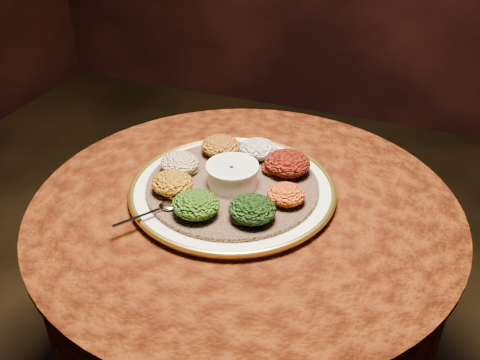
% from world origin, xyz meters
% --- Properties ---
extents(table, '(0.96, 0.96, 0.73)m').
position_xyz_m(table, '(0.00, 0.00, 0.55)').
color(table, black).
rests_on(table, ground).
extents(platter, '(0.58, 0.58, 0.02)m').
position_xyz_m(platter, '(-0.04, 0.02, 0.75)').
color(platter, silver).
rests_on(platter, table).
extents(injera, '(0.51, 0.51, 0.01)m').
position_xyz_m(injera, '(-0.04, 0.02, 0.76)').
color(injera, brown).
rests_on(injera, platter).
extents(stew_bowl, '(0.12, 0.12, 0.05)m').
position_xyz_m(stew_bowl, '(-0.04, 0.02, 0.79)').
color(stew_bowl, silver).
rests_on(stew_bowl, injera).
extents(spoon, '(0.09, 0.12, 0.01)m').
position_xyz_m(spoon, '(-0.14, -0.12, 0.77)').
color(spoon, silver).
rests_on(spoon, injera).
extents(portion_ayib, '(0.09, 0.09, 0.04)m').
position_xyz_m(portion_ayib, '(-0.02, 0.16, 0.78)').
color(portion_ayib, silver).
rests_on(portion_ayib, injera).
extents(portion_kitfo, '(0.11, 0.10, 0.05)m').
position_xyz_m(portion_kitfo, '(0.06, 0.11, 0.79)').
color(portion_kitfo, black).
rests_on(portion_kitfo, injera).
extents(portion_tikil, '(0.08, 0.08, 0.04)m').
position_xyz_m(portion_tikil, '(0.10, -0.00, 0.78)').
color(portion_tikil, '#C86B10').
rests_on(portion_tikil, injera).
extents(portion_gomen, '(0.10, 0.09, 0.05)m').
position_xyz_m(portion_gomen, '(0.05, -0.08, 0.79)').
color(portion_gomen, black).
rests_on(portion_gomen, injera).
extents(portion_mixveg, '(0.10, 0.09, 0.05)m').
position_xyz_m(portion_mixveg, '(-0.06, -0.11, 0.79)').
color(portion_mixveg, '#8C2A09').
rests_on(portion_mixveg, injera).
extents(portion_kik, '(0.09, 0.09, 0.04)m').
position_xyz_m(portion_kik, '(-0.15, -0.05, 0.78)').
color(portion_kik, '#AD5D0F').
rests_on(portion_kik, injera).
extents(portion_timatim, '(0.09, 0.09, 0.04)m').
position_xyz_m(portion_timatim, '(-0.17, 0.03, 0.78)').
color(portion_timatim, maroon).
rests_on(portion_timatim, injera).
extents(portion_shiro, '(0.10, 0.09, 0.05)m').
position_xyz_m(portion_shiro, '(-0.11, 0.13, 0.79)').
color(portion_shiro, brown).
rests_on(portion_shiro, injera).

